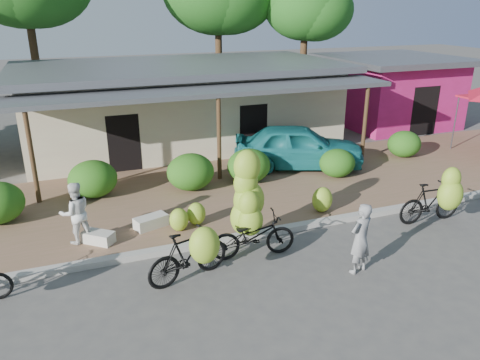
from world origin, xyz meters
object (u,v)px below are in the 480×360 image
(vendor, at_px, (360,239))
(bike_center, at_px, (250,216))
(bike_right, at_px, (436,199))
(bystander, at_px, (76,213))
(tree_near_right, at_px, (301,4))
(sack_near, at_px, (151,222))
(sack_far, at_px, (98,237))
(bike_left, at_px, (191,254))
(teal_van, at_px, (298,146))

(vendor, bearing_deg, bike_center, -59.74)
(bike_right, bearing_deg, bystander, 79.87)
(tree_near_right, distance_m, sack_near, 16.12)
(bike_right, relative_size, bystander, 1.25)
(sack_far, bearing_deg, bike_left, -53.20)
(sack_near, height_order, teal_van, teal_van)
(sack_far, height_order, vendor, vendor)
(sack_far, bearing_deg, bike_center, -23.99)
(bystander, distance_m, teal_van, 8.22)
(bike_center, distance_m, teal_van, 6.13)
(sack_far, distance_m, bystander, 0.80)
(sack_far, relative_size, bystander, 0.49)
(sack_far, bearing_deg, bystander, 154.80)
(bike_right, xyz_separation_m, vendor, (-3.26, -1.30, 0.08))
(bike_right, relative_size, sack_far, 2.57)
(bike_center, bearing_deg, sack_far, 72.50)
(tree_near_right, height_order, bike_right, tree_near_right)
(bike_left, relative_size, bike_center, 0.82)
(tree_near_right, xyz_separation_m, sack_far, (-11.51, -11.72, -5.35))
(sack_near, bearing_deg, vendor, -42.78)
(sack_far, height_order, bystander, bystander)
(bike_left, relative_size, bike_right, 1.04)
(sack_far, relative_size, vendor, 0.46)
(bystander, relative_size, teal_van, 0.34)
(teal_van, bearing_deg, sack_near, 137.97)
(bike_left, relative_size, teal_van, 0.44)
(bike_center, bearing_deg, sack_near, 53.29)
(bike_left, xyz_separation_m, bike_right, (6.80, 0.37, 0.06))
(bike_center, bearing_deg, bike_left, 122.04)
(tree_near_right, distance_m, bike_left, 17.80)
(tree_near_right, bearing_deg, teal_van, -117.29)
(bike_center, relative_size, bystander, 1.59)
(bike_left, bearing_deg, bike_center, -80.54)
(sack_near, distance_m, vendor, 5.34)
(vendor, bearing_deg, bike_right, -175.67)
(bystander, bearing_deg, tree_near_right, -147.01)
(bystander, bearing_deg, teal_van, -168.77)
(tree_near_right, height_order, vendor, tree_near_right)
(bike_left, distance_m, sack_far, 2.89)
(bike_left, xyz_separation_m, sack_near, (-0.35, 2.68, -0.40))
(tree_near_right, relative_size, bike_right, 3.77)
(bike_left, height_order, bystander, bystander)
(bike_center, bearing_deg, tree_near_right, -25.12)
(tree_near_right, relative_size, bystander, 4.69)
(sack_near, bearing_deg, sack_far, -164.08)
(bike_right, bearing_deg, sack_near, 75.35)
(tree_near_right, distance_m, vendor, 16.89)
(tree_near_right, relative_size, sack_far, 9.68)
(bike_center, height_order, bystander, bike_center)
(bike_left, height_order, vendor, vendor)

